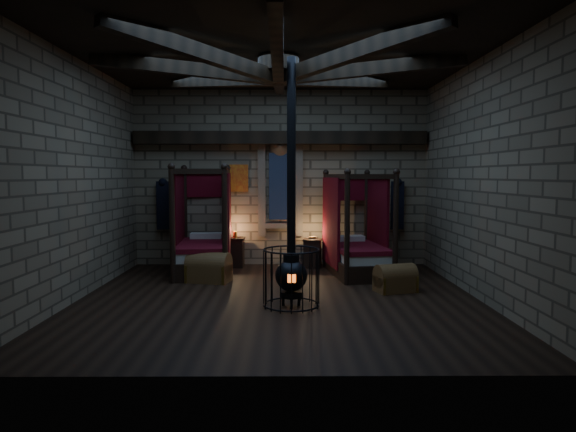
{
  "coord_description": "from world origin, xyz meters",
  "views": [
    {
      "loc": [
        0.11,
        -8.89,
        2.17
      ],
      "look_at": [
        0.17,
        0.6,
        1.41
      ],
      "focal_mm": 32.0,
      "sensor_mm": 36.0,
      "label": 1
    }
  ],
  "objects_px": {
    "bed_right": "(356,249)",
    "stove": "(291,271)",
    "trunk_left": "(209,268)",
    "bed_left": "(204,247)",
    "trunk_right": "(395,279)"
  },
  "relations": [
    {
      "from": "bed_right",
      "to": "stove",
      "type": "relative_size",
      "value": 0.55
    },
    {
      "from": "bed_left",
      "to": "stove",
      "type": "distance_m",
      "value": 3.59
    },
    {
      "from": "trunk_left",
      "to": "trunk_right",
      "type": "relative_size",
      "value": 1.15
    },
    {
      "from": "trunk_left",
      "to": "stove",
      "type": "bearing_deg",
      "value": -37.22
    },
    {
      "from": "bed_left",
      "to": "stove",
      "type": "xyz_separation_m",
      "value": [
        1.92,
        -3.04,
        0.03
      ]
    },
    {
      "from": "trunk_left",
      "to": "stove",
      "type": "xyz_separation_m",
      "value": [
        1.66,
        -1.99,
        0.32
      ]
    },
    {
      "from": "stove",
      "to": "bed_right",
      "type": "bearing_deg",
      "value": 61.6
    },
    {
      "from": "bed_left",
      "to": "trunk_right",
      "type": "xyz_separation_m",
      "value": [
        3.88,
        -1.96,
        -0.33
      ]
    },
    {
      "from": "bed_right",
      "to": "stove",
      "type": "height_order",
      "value": "stove"
    },
    {
      "from": "bed_left",
      "to": "trunk_right",
      "type": "distance_m",
      "value": 4.36
    },
    {
      "from": "bed_left",
      "to": "bed_right",
      "type": "xyz_separation_m",
      "value": [
        3.39,
        -0.21,
        -0.03
      ]
    },
    {
      "from": "trunk_right",
      "to": "stove",
      "type": "bearing_deg",
      "value": -167.83
    },
    {
      "from": "bed_right",
      "to": "trunk_left",
      "type": "xyz_separation_m",
      "value": [
        -3.12,
        -0.83,
        -0.27
      ]
    },
    {
      "from": "bed_right",
      "to": "trunk_left",
      "type": "height_order",
      "value": "bed_right"
    },
    {
      "from": "stove",
      "to": "trunk_left",
      "type": "bearing_deg",
      "value": 128.85
    }
  ]
}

